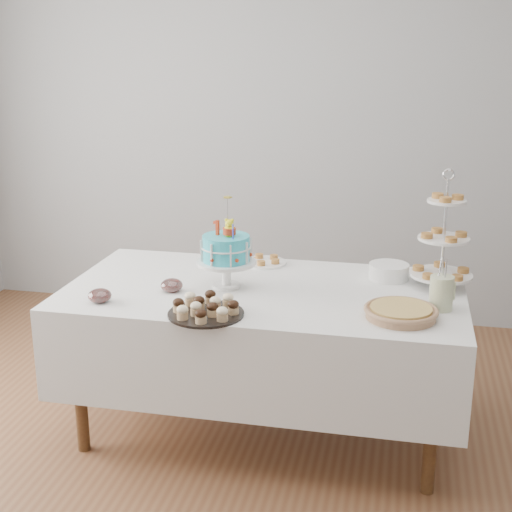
% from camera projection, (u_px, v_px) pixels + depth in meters
% --- Properties ---
extents(floor, '(5.00, 5.00, 0.00)m').
position_uv_depth(floor, '(250.00, 461.00, 3.40)').
color(floor, brown).
rests_on(floor, ground).
extents(walls, '(5.04, 4.04, 2.70)m').
position_uv_depth(walls, '(250.00, 182.00, 3.01)').
color(walls, '#999C9E').
rests_on(walls, floor).
extents(table, '(1.92, 1.02, 0.77)m').
position_uv_depth(table, '(263.00, 332.00, 3.52)').
color(table, white).
rests_on(table, floor).
extents(birthday_cake, '(0.29, 0.29, 0.44)m').
position_uv_depth(birthday_cake, '(226.00, 264.00, 3.44)').
color(birthday_cake, white).
rests_on(birthday_cake, table).
extents(cupcake_tray, '(0.34, 0.34, 0.08)m').
position_uv_depth(cupcake_tray, '(206.00, 307.00, 3.11)').
color(cupcake_tray, black).
rests_on(cupcake_tray, table).
extents(pie, '(0.32, 0.32, 0.05)m').
position_uv_depth(pie, '(401.00, 312.00, 3.08)').
color(pie, tan).
rests_on(pie, table).
extents(tiered_stand, '(0.30, 0.30, 0.58)m').
position_uv_depth(tiered_stand, '(444.00, 239.00, 3.41)').
color(tiered_stand, silver).
rests_on(tiered_stand, table).
extents(plate_stack, '(0.20, 0.20, 0.08)m').
position_uv_depth(plate_stack, '(389.00, 271.00, 3.59)').
color(plate_stack, white).
rests_on(plate_stack, table).
extents(pastry_plate, '(0.24, 0.24, 0.04)m').
position_uv_depth(pastry_plate, '(264.00, 261.00, 3.85)').
color(pastry_plate, white).
rests_on(pastry_plate, table).
extents(jam_bowl_a, '(0.11, 0.11, 0.06)m').
position_uv_depth(jam_bowl_a, '(100.00, 296.00, 3.27)').
color(jam_bowl_a, silver).
rests_on(jam_bowl_a, table).
extents(jam_bowl_b, '(0.11, 0.11, 0.06)m').
position_uv_depth(jam_bowl_b, '(172.00, 285.00, 3.41)').
color(jam_bowl_b, silver).
rests_on(jam_bowl_b, table).
extents(utensil_pitcher, '(0.11, 0.11, 0.24)m').
position_uv_depth(utensil_pitcher, '(442.00, 292.00, 3.16)').
color(utensil_pitcher, white).
rests_on(utensil_pitcher, table).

